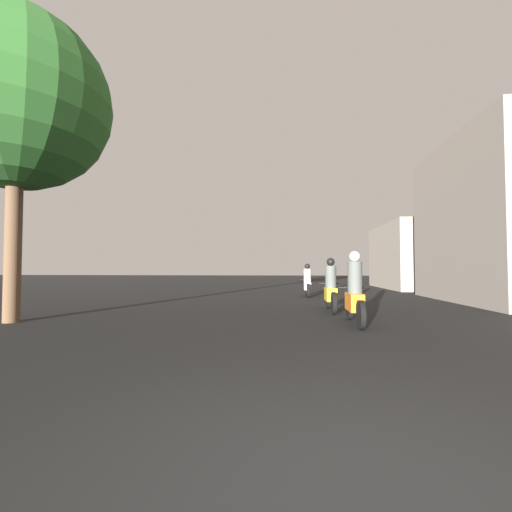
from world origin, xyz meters
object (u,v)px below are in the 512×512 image
object	(u,v)px
motorcycle_silver	(307,283)
building_right_far	(416,257)
motorcycle_yellow	(331,290)
street_tree	(17,101)
motorcycle_orange	(355,295)

from	to	relation	value
motorcycle_silver	building_right_far	bearing A→B (deg)	37.51
motorcycle_yellow	street_tree	distance (m)	9.48
motorcycle_yellow	motorcycle_silver	bearing A→B (deg)	89.10
street_tree	motorcycle_yellow	bearing A→B (deg)	20.63
motorcycle_silver	building_right_far	distance (m)	10.17
motorcycle_orange	motorcycle_silver	bearing A→B (deg)	98.86
motorcycle_orange	street_tree	xyz separation A→B (m)	(-7.99, -0.54, 4.64)
motorcycle_yellow	street_tree	size ratio (longest dim) A/B	0.28
motorcycle_yellow	motorcycle_silver	xyz separation A→B (m)	(-0.43, 5.29, -0.04)
motorcycle_silver	building_right_far	world-z (taller)	building_right_far
motorcycle_orange	motorcycle_yellow	world-z (taller)	motorcycle_orange
street_tree	building_right_far	bearing A→B (deg)	46.34
motorcycle_orange	motorcycle_yellow	distance (m)	2.39
building_right_far	street_tree	distance (m)	21.28
building_right_far	street_tree	bearing A→B (deg)	-133.66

